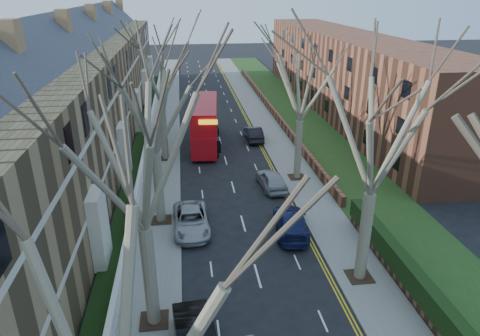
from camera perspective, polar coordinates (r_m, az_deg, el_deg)
name	(u,v)px	position (r m, az deg, el deg)	size (l,w,h in m)	color
pavement_left	(166,125)	(52.24, -9.88, 5.61)	(3.00, 102.00, 0.12)	slate
pavement_right	(264,122)	(53.08, 3.23, 6.19)	(3.00, 102.00, 0.12)	slate
terrace_left	(79,98)	(44.17, -20.70, 8.67)	(9.70, 78.00, 13.60)	olive
flats_right	(345,73)	(58.83, 13.88, 12.16)	(13.97, 54.00, 10.00)	brown
front_wall_left	(147,144)	(44.58, -12.32, 3.15)	(0.30, 78.00, 1.00)	white
grass_verge_right	(300,120)	(54.06, 7.95, 6.41)	(6.00, 102.00, 0.06)	#1D3D16
tree_left_near	(95,333)	(9.60, -18.77, -20.06)	(9.80, 9.80, 13.73)	#6A644C
tree_left_mid	(136,140)	(17.97, -13.66, 3.64)	(10.50, 10.50, 14.71)	#6A644C
tree_left_far	(151,93)	(27.66, -11.78, 9.80)	(10.15, 10.15, 14.22)	#6A644C
tree_left_dist	(159,59)	(39.38, -10.81, 14.15)	(10.50, 10.50, 14.71)	#6A644C
tree_right_mid	(380,116)	(21.88, 18.22, 6.57)	(10.50, 10.50, 14.71)	#6A644C
tree_right_far	(303,71)	(34.76, 8.37, 12.65)	(10.15, 10.15, 14.22)	#6A644C
double_decker_bus	(205,125)	(44.50, -4.65, 5.75)	(3.43, 10.95, 4.52)	#AF0C13
car_left_far	(191,220)	(29.41, -6.52, -6.96)	(2.37, 5.15, 1.43)	#A0A0A5
car_right_near	(291,222)	(29.16, 6.80, -7.16)	(2.12, 5.21, 1.51)	#161D4D
car_right_mid	(271,180)	(35.21, 4.21, -1.54)	(1.79, 4.45, 1.51)	#97989F
car_right_far	(254,134)	(46.38, 1.83, 4.62)	(1.59, 4.55, 1.50)	black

